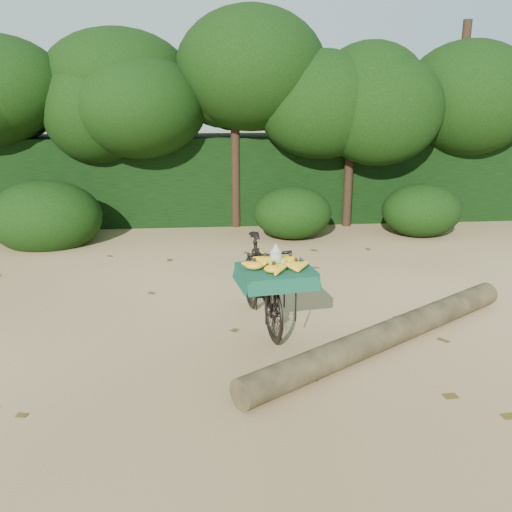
{
  "coord_description": "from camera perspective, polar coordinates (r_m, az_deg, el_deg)",
  "views": [
    {
      "loc": [
        -0.09,
        -5.56,
        2.56
      ],
      "look_at": [
        0.43,
        0.1,
        0.9
      ],
      "focal_mm": 38.0,
      "sensor_mm": 36.0,
      "label": 1
    }
  ],
  "objects": [
    {
      "name": "ground",
      "position": [
        6.12,
        -3.94,
        -8.5
      ],
      "size": [
        80.0,
        80.0,
        0.0
      ],
      "primitive_type": "plane",
      "color": "tan",
      "rests_on": "ground"
    },
    {
      "name": "tree_row",
      "position": [
        11.09,
        -8.33,
        13.19
      ],
      "size": [
        14.5,
        2.0,
        4.0
      ],
      "primitive_type": null,
      "color": "black",
      "rests_on": "ground"
    },
    {
      "name": "fallen_log",
      "position": [
        6.01,
        13.8,
        -7.96
      ],
      "size": [
        3.49,
        2.44,
        0.29
      ],
      "primitive_type": "cylinder",
      "rotation": [
        1.57,
        0.0,
        -0.99
      ],
      "color": "brown",
      "rests_on": "ground"
    },
    {
      "name": "vendor_bicycle",
      "position": [
        6.24,
        0.6,
        -2.68
      ],
      "size": [
        0.89,
        1.85,
        1.05
      ],
      "rotation": [
        0.0,
        0.0,
        0.15
      ],
      "color": "black",
      "rests_on": "ground"
    },
    {
      "name": "hedge_backdrop",
      "position": [
        11.98,
        -4.79,
        8.23
      ],
      "size": [
        26.0,
        1.8,
        1.8
      ],
      "primitive_type": "cube",
      "color": "black",
      "rests_on": "ground"
    },
    {
      "name": "bush_clumps",
      "position": [
        10.1,
        -1.76,
        4.19
      ],
      "size": [
        8.8,
        1.7,
        0.9
      ],
      "primitive_type": null,
      "color": "black",
      "rests_on": "ground"
    },
    {
      "name": "leaf_litter",
      "position": [
        6.72,
        -4.08,
        -6.15
      ],
      "size": [
        7.0,
        7.3,
        0.01
      ],
      "primitive_type": null,
      "color": "#503D15",
      "rests_on": "ground"
    }
  ]
}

